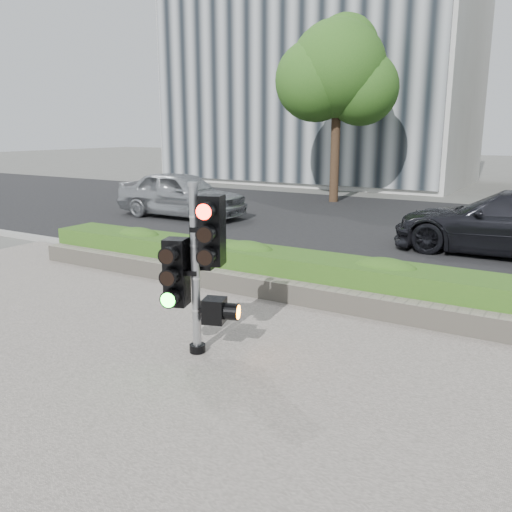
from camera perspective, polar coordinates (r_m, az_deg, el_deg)
name	(u,v)px	position (r m, az deg, el deg)	size (l,w,h in m)	color
ground	(226,338)	(7.91, -3.22, -8.58)	(120.00, 120.00, 0.00)	#51514C
sidewalk	(93,413)	(6.20, -16.80, -15.51)	(16.00, 11.00, 0.03)	#9E9389
road	(414,229)	(16.84, 16.26, 2.73)	(60.00, 13.00, 0.02)	black
curb	(317,282)	(10.50, 6.48, -2.73)	(60.00, 0.25, 0.12)	gray
stone_wall	(287,291)	(9.38, 3.30, -3.73)	(12.00, 0.32, 0.34)	gray
hedge	(304,273)	(9.89, 5.07, -1.83)	(12.00, 1.00, 0.68)	#60942D
building_left	(323,43)	(32.21, 7.06, 21.34)	(16.00, 9.00, 15.00)	#B7B7B2
tree_left	(338,73)	(22.46, 8.60, 18.53)	(4.61, 4.03, 7.34)	black
traffic_signal	(198,261)	(7.01, -6.10, -0.49)	(0.82, 0.71, 2.26)	black
car_silver	(181,194)	(18.41, -7.89, 6.47)	(1.82, 4.54, 1.55)	#A8ABAF
car_dark	(511,223)	(14.02, 25.29, 3.20)	(2.16, 5.32, 1.55)	black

